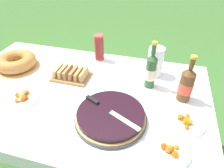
% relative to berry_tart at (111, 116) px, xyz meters
% --- Properties ---
extents(ground_plane, '(16.00, 16.00, 0.00)m').
position_rel_berry_tart_xyz_m(ground_plane, '(-0.29, 0.19, -0.81)').
color(ground_plane, '#3D6B2D').
extents(garden_table, '(1.70, 1.05, 0.77)m').
position_rel_berry_tart_xyz_m(garden_table, '(-0.29, 0.19, -0.10)').
color(garden_table, brown).
rests_on(garden_table, ground_plane).
extents(tablecloth, '(1.71, 1.06, 0.10)m').
position_rel_berry_tart_xyz_m(tablecloth, '(-0.29, 0.19, -0.04)').
color(tablecloth, white).
rests_on(tablecloth, garden_table).
extents(berry_tart, '(0.40, 0.40, 0.06)m').
position_rel_berry_tart_xyz_m(berry_tart, '(0.00, 0.00, 0.00)').
color(berry_tart, '#38383D').
rests_on(berry_tart, tablecloth).
extents(serving_knife, '(0.35, 0.19, 0.01)m').
position_rel_berry_tart_xyz_m(serving_knife, '(-0.03, 0.01, 0.04)').
color(serving_knife, silver).
rests_on(serving_knife, berry_tart).
extents(bundt_cake, '(0.32, 0.32, 0.10)m').
position_rel_berry_tart_xyz_m(bundt_cake, '(-0.84, 0.34, 0.02)').
color(bundt_cake, tan).
rests_on(bundt_cake, tablecloth).
extents(cup_stack, '(0.07, 0.07, 0.21)m').
position_rel_berry_tart_xyz_m(cup_stack, '(-0.27, 0.62, 0.08)').
color(cup_stack, '#E04C47').
rests_on(cup_stack, tablecloth).
extents(cider_bottle_green, '(0.07, 0.07, 0.32)m').
position_rel_berry_tart_xyz_m(cider_bottle_green, '(0.17, 0.37, 0.09)').
color(cider_bottle_green, '#2D562D').
rests_on(cider_bottle_green, tablecloth).
extents(cider_bottle_amber, '(0.08, 0.08, 0.30)m').
position_rel_berry_tart_xyz_m(cider_bottle_amber, '(0.39, 0.29, 0.08)').
color(cider_bottle_amber, brown).
rests_on(cider_bottle_amber, tablecloth).
extents(snack_plate_near, '(0.20, 0.20, 0.06)m').
position_rel_berry_tart_xyz_m(snack_plate_near, '(0.33, -0.12, -0.02)').
color(snack_plate_near, white).
rests_on(snack_plate_near, tablecloth).
extents(snack_plate_left, '(0.20, 0.20, 0.06)m').
position_rel_berry_tart_xyz_m(snack_plate_left, '(0.40, 0.08, -0.01)').
color(snack_plate_left, white).
rests_on(snack_plate_left, tablecloth).
extents(snack_plate_right, '(0.19, 0.19, 0.06)m').
position_rel_berry_tart_xyz_m(snack_plate_right, '(-0.57, 0.02, -0.01)').
color(snack_plate_right, white).
rests_on(snack_plate_right, tablecloth).
extents(paper_towel_roll, '(0.11, 0.11, 0.21)m').
position_rel_berry_tart_xyz_m(paper_towel_roll, '(0.18, 0.52, 0.08)').
color(paper_towel_roll, white).
rests_on(paper_towel_roll, tablecloth).
extents(bread_board, '(0.26, 0.18, 0.07)m').
position_rel_berry_tart_xyz_m(bread_board, '(-0.38, 0.32, -0.00)').
color(bread_board, olive).
rests_on(bread_board, tablecloth).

